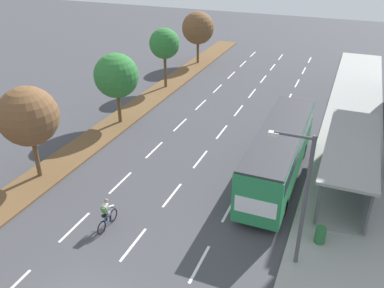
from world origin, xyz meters
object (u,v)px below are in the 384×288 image
object	(u,v)px
bus	(279,149)
median_tree_fourth	(164,44)
trash_bin	(320,235)
median_tree_fifth	(198,28)
streetlight	(302,193)
median_tree_third	(116,76)
cyclist	(107,215)
median_tree_second	(28,116)
bus_shelter	(354,162)

from	to	relation	value
bus	median_tree_fourth	world-z (taller)	median_tree_fourth
median_tree_fourth	trash_bin	distance (m)	24.64
median_tree_fifth	streetlight	world-z (taller)	streetlight
bus	median_tree_third	xyz separation A→B (m)	(-13.35, 3.54, 1.88)
cyclist	streetlight	size ratio (longest dim) A/B	0.28
bus	cyclist	xyz separation A→B (m)	(-7.13, -7.98, -1.28)
bus	median_tree_second	xyz separation A→B (m)	(-13.77, -5.39, 2.07)
cyclist	trash_bin	xyz separation A→B (m)	(10.33, 2.80, -0.22)
bus	median_tree_fifth	bearing A→B (deg)	122.62
bus_shelter	trash_bin	bearing A→B (deg)	-100.64
cyclist	median_tree_fifth	xyz separation A→B (m)	(-6.57, 29.39, 3.30)
bus	median_tree_fifth	distance (m)	25.50
median_tree_second	streetlight	bearing A→B (deg)	-5.60
median_tree_second	streetlight	size ratio (longest dim) A/B	0.89
median_tree_second	trash_bin	size ratio (longest dim) A/B	6.83
median_tree_fifth	trash_bin	distance (m)	31.70
median_tree_second	median_tree_fifth	xyz separation A→B (m)	(0.07, 26.80, -0.05)
bus_shelter	median_tree_fourth	bearing A→B (deg)	146.27
median_tree_third	median_tree_fifth	bearing A→B (deg)	91.12
median_tree_second	median_tree_fifth	bearing A→B (deg)	89.85
cyclist	median_tree_second	size ratio (longest dim) A/B	0.31
bus_shelter	bus	bearing A→B (deg)	-172.59
median_tree_third	trash_bin	world-z (taller)	median_tree_third
median_tree_fifth	streetlight	xyz separation A→B (m)	(15.87, -28.36, -0.20)
bus	trash_bin	xyz separation A→B (m)	(3.20, -5.18, -1.49)
bus	cyclist	size ratio (longest dim) A/B	6.20
median_tree_fourth	streetlight	xyz separation A→B (m)	(15.74, -19.43, -0.45)
median_tree_second	cyclist	bearing A→B (deg)	-21.30
median_tree_fifth	streetlight	size ratio (longest dim) A/B	0.89
median_tree_second	median_tree_third	distance (m)	8.94
median_tree_third	trash_bin	bearing A→B (deg)	-27.78
median_tree_fourth	bus	bearing A→B (deg)	-42.59
streetlight	trash_bin	size ratio (longest dim) A/B	7.65
cyclist	median_tree_second	world-z (taller)	median_tree_second
median_tree_third	median_tree_fifth	distance (m)	17.87
median_tree_fourth	streetlight	bearing A→B (deg)	-50.98
median_tree_fourth	cyclist	bearing A→B (deg)	-72.52
trash_bin	bus_shelter	bearing A→B (deg)	79.36
median_tree_fifth	trash_bin	xyz separation A→B (m)	(16.90, -26.58, -3.51)
median_tree_second	streetlight	xyz separation A→B (m)	(15.94, -1.56, -0.25)
cyclist	median_tree_fifth	world-z (taller)	median_tree_fifth
median_tree_third	bus	bearing A→B (deg)	-14.86
median_tree_second	median_tree_fourth	size ratio (longest dim) A/B	1.02
median_tree_second	median_tree_third	world-z (taller)	median_tree_second
cyclist	median_tree_fourth	distance (m)	21.73
bus_shelter	median_tree_third	xyz separation A→B (m)	(-17.63, 2.99, 2.07)
bus_shelter	median_tree_fifth	bearing A→B (deg)	130.77
median_tree_fifth	median_tree_second	bearing A→B (deg)	-90.15
bus	median_tree_third	size ratio (longest dim) A/B	2.03
cyclist	streetlight	world-z (taller)	streetlight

